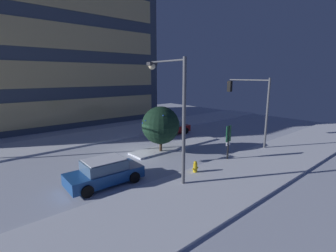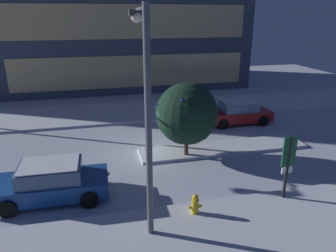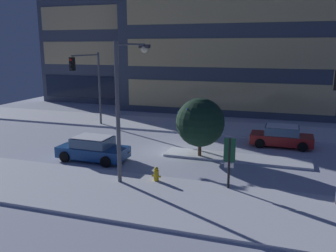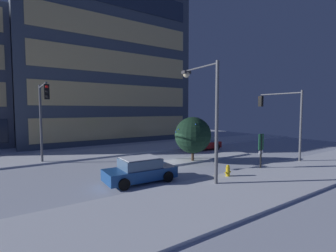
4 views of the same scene
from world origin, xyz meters
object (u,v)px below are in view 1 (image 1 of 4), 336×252
street_lamp_arched (173,102)px  decorated_tree_median (161,125)px  car_far (171,128)px  traffic_light_corner_near_right (250,99)px  parking_info_sign (228,139)px  car_near (105,172)px  fire_hydrant (195,168)px

street_lamp_arched → decorated_tree_median: size_ratio=1.88×
car_far → traffic_light_corner_near_right: size_ratio=0.72×
traffic_light_corner_near_right → parking_info_sign: traffic_light_corner_near_right is taller
street_lamp_arched → parking_info_sign: (5.31, -0.12, -3.06)m
decorated_tree_median → car_far: bearing=41.5°
car_near → parking_info_sign: (8.67, -2.25, 0.95)m
car_near → car_far: same height
car_near → fire_hydrant: size_ratio=5.03×
traffic_light_corner_near_right → street_lamp_arched: street_lamp_arched is taller
car_far → traffic_light_corner_near_right: (2.46, -7.68, 3.47)m
fire_hydrant → parking_info_sign: 3.86m
car_near → traffic_light_corner_near_right: 13.95m
car_near → parking_info_sign: parking_info_sign is taller
car_near → decorated_tree_median: bearing=23.5°
street_lamp_arched → parking_info_sign: 6.13m
car_far → fire_hydrant: (-6.01, -9.21, -0.29)m
car_far → fire_hydrant: car_far is taller
decorated_tree_median → fire_hydrant: bearing=-103.1°
car_near → parking_info_sign: size_ratio=1.67×
street_lamp_arched → fire_hydrant: street_lamp_arched is taller
car_near → traffic_light_corner_near_right: (13.48, -0.91, 3.47)m
car_near → decorated_tree_median: decorated_tree_median is taller
car_far → street_lamp_arched: (-7.67, -8.90, 4.01)m
car_near → car_far: size_ratio=1.02×
fire_hydrant → decorated_tree_median: bearing=76.9°
traffic_light_corner_near_right → parking_info_sign: 5.60m
car_far → parking_info_sign: 9.38m
street_lamp_arched → decorated_tree_median: bearing=-27.3°
car_near → traffic_light_corner_near_right: size_ratio=0.74×
fire_hydrant → parking_info_sign: bearing=2.9°
parking_info_sign → decorated_tree_median: decorated_tree_median is taller
traffic_light_corner_near_right → decorated_tree_median: (-7.33, 3.37, -1.90)m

